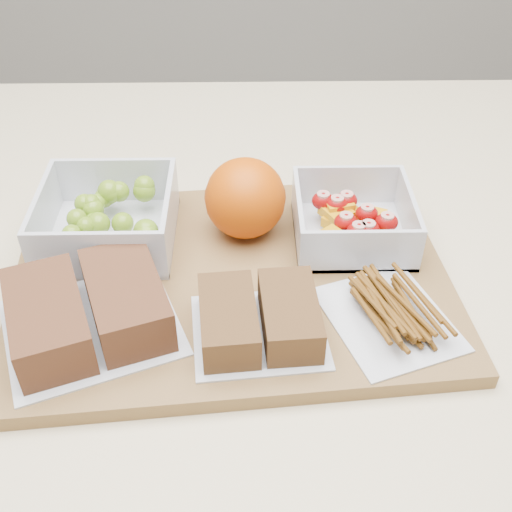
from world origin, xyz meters
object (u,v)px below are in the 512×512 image
object	(u,v)px
cutting_board	(232,280)
fruit_container	(352,221)
orange	(245,198)
pretzel_bag	(390,309)
sandwich_bag_left	(88,310)
grape_container	(110,218)
sandwich_bag_center	(259,319)

from	to	relation	value
cutting_board	fruit_container	size ratio (longest dim) A/B	3.56
orange	pretzel_bag	distance (m)	0.19
cutting_board	orange	size ratio (longest dim) A/B	5.05
pretzel_bag	sandwich_bag_left	bearing A→B (deg)	-178.72
sandwich_bag_left	pretzel_bag	world-z (taller)	sandwich_bag_left
pretzel_bag	fruit_container	bearing A→B (deg)	98.29
cutting_board	orange	distance (m)	0.09
grape_container	pretzel_bag	world-z (taller)	grape_container
orange	sandwich_bag_left	xyz separation A→B (m)	(-0.14, -0.14, -0.02)
grape_container	sandwich_bag_left	distance (m)	0.13
cutting_board	sandwich_bag_center	size ratio (longest dim) A/B	3.37
fruit_container	sandwich_bag_center	bearing A→B (deg)	-125.89
pretzel_bag	orange	bearing A→B (deg)	133.57
cutting_board	orange	xyz separation A→B (m)	(0.01, 0.07, 0.05)
cutting_board	sandwich_bag_left	bearing A→B (deg)	-155.32
fruit_container	cutting_board	bearing A→B (deg)	-154.95
sandwich_bag_center	pretzel_bag	distance (m)	0.12
cutting_board	orange	bearing A→B (deg)	73.43
grape_container	sandwich_bag_left	bearing A→B (deg)	-89.52
orange	pretzel_bag	bearing A→B (deg)	-46.43
fruit_container	sandwich_bag_left	size ratio (longest dim) A/B	0.64
grape_container	orange	distance (m)	0.14
fruit_container	sandwich_bag_left	bearing A→B (deg)	-152.55
cutting_board	pretzel_bag	bearing A→B (deg)	-29.51
fruit_container	sandwich_bag_center	size ratio (longest dim) A/B	0.95
orange	sandwich_bag_left	distance (m)	0.20
cutting_board	fruit_container	world-z (taller)	fruit_container
sandwich_bag_left	sandwich_bag_center	world-z (taller)	sandwich_bag_left
grape_container	sandwich_bag_center	world-z (taller)	grape_container
sandwich_bag_center	cutting_board	bearing A→B (deg)	107.96
sandwich_bag_left	pretzel_bag	xyz separation A→B (m)	(0.26, 0.01, -0.01)
fruit_container	pretzel_bag	xyz separation A→B (m)	(0.02, -0.12, -0.01)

